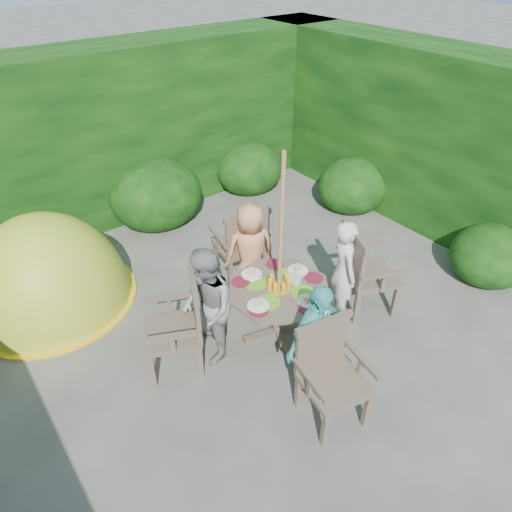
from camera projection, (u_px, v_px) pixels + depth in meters
ground at (259, 366)px, 4.82m from camera, size 60.00×60.00×0.00m
hedge_enclosure at (184, 213)px, 4.95m from camera, size 9.00×9.00×2.50m
patio_table at (279, 295)px, 4.90m from camera, size 1.39×1.39×0.79m
parasol_pole at (280, 254)px, 4.58m from camera, size 0.05×0.05×2.20m
garden_chair_right at (364, 270)px, 5.25m from camera, size 0.76×0.80×1.05m
garden_chair_left at (181, 325)px, 4.55m from camera, size 0.76×0.79×1.03m
garden_chair_back at (242, 243)px, 5.72m from camera, size 0.71×0.65×1.03m
garden_chair_front at (330, 372)px, 4.10m from camera, size 0.67×0.62×0.98m
child_right at (344, 271)px, 5.10m from camera, size 0.48×0.56×1.28m
child_left at (207, 307)px, 4.58m from camera, size 0.72×0.79×1.33m
child_back at (250, 251)px, 5.46m from camera, size 0.71×0.59×1.25m
child_front at (315, 340)px, 4.26m from camera, size 0.77×0.38×1.27m
dome_tent at (55, 300)px, 5.68m from camera, size 2.29×2.29×2.29m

